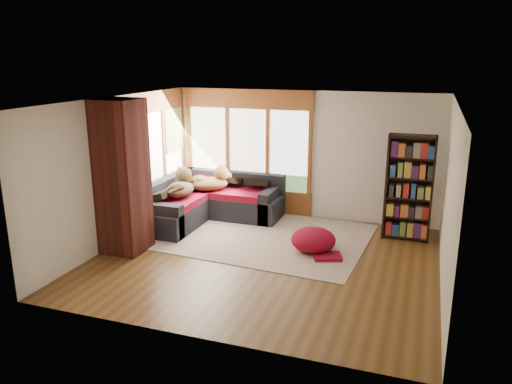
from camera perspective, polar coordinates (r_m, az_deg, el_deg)
The scene contains 17 objects.
floor at distance 8.33m, azimuth 0.95°, elevation -7.75°, with size 5.50×5.50×0.00m, color #503316.
ceiling at distance 7.69m, azimuth 1.04°, elevation 10.35°, with size 5.50×5.50×0.00m, color white.
wall_back at distance 10.26m, azimuth 5.39°, elevation 4.24°, with size 5.50×0.04×2.60m, color silver.
wall_front at distance 5.70m, azimuth -6.94°, elevation -5.04°, with size 5.50×0.04×2.60m, color silver.
wall_left at distance 9.13m, azimuth -15.64°, elevation 2.32°, with size 0.04×5.00×2.60m, color silver.
wall_right at distance 7.55m, azimuth 21.23°, elevation -0.86°, with size 0.04×5.00×2.60m, color silver.
windows_back at distance 10.57m, azimuth -0.99°, elevation 4.91°, with size 2.82×0.10×1.90m.
windows_left at distance 10.09m, azimuth -11.67°, elevation 4.08°, with size 0.10×2.62×1.90m.
roller_blind at distance 10.71m, azimuth -9.39°, elevation 7.02°, with size 0.03×0.72×0.90m, color #889963.
brick_chimney at distance 8.65m, azimuth -15.04°, elevation 1.66°, with size 0.70×0.70×2.60m, color #471914.
sectional_sofa at distance 10.41m, azimuth -6.34°, elevation -1.28°, with size 2.20×2.20×0.80m.
area_rug at distance 9.36m, azimuth 0.87°, elevation -5.03°, with size 3.76×2.88×0.01m, color silver.
bookshelf at distance 9.35m, azimuth 17.07°, elevation 0.42°, with size 0.83×0.28×1.93m.
pouf at distance 8.66m, azimuth 6.57°, elevation -5.37°, with size 0.77×0.77×0.42m, color maroon.
dog_tan at distance 10.26m, azimuth -5.07°, elevation 1.20°, with size 0.94×0.83×0.46m.
dog_brindle at distance 9.96m, azimuth -8.58°, elevation 0.64°, with size 0.68×0.92×0.47m.
throw_pillows at distance 10.40m, azimuth -5.87°, elevation 1.34°, with size 1.98×1.68×0.45m.
Camera 1 is at (2.39, -7.28, 3.29)m, focal length 35.00 mm.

